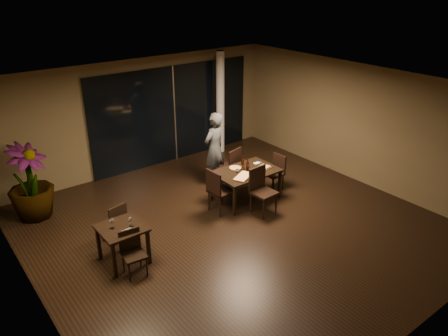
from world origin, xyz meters
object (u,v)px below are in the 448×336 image
chair_main_right (276,170)px  bottle_b (248,164)px  main_table (246,174)px  chair_main_far (231,166)px  chair_side_far (116,221)px  potted_plant (30,182)px  chair_main_left (218,189)px  chair_side_near (132,250)px  bottle_c (243,163)px  bottle_a (243,166)px  diner (214,149)px  side_table (122,233)px  chair_main_near (261,188)px

chair_main_right → bottle_b: bottle_b is taller
main_table → chair_main_far: (0.13, 0.74, -0.09)m
chair_main_far → chair_side_far: 3.42m
bottle_b → potted_plant: bearing=152.6°
chair_main_left → chair_main_far: bearing=-54.3°
chair_side_near → bottle_b: bearing=21.3°
chair_side_near → bottle_c: bearing=23.2°
main_table → chair_main_far: size_ratio=1.43×
bottle_a → chair_main_far: bearing=74.0°
chair_side_far → diner: diner is taller
chair_main_right → bottle_c: bearing=-100.0°
chair_main_far → chair_main_left: (-1.03, -0.83, -0.00)m
chair_side_near → potted_plant: size_ratio=0.50×
main_table → bottle_c: size_ratio=4.49×
main_table → chair_side_near: size_ratio=1.77×
potted_plant → bottle_b: 4.83m
chair_side_near → side_table: bearing=95.6°
chair_main_near → chair_main_right: 1.24m
chair_side_near → diner: 3.97m
side_table → chair_main_far: 3.74m
main_table → bottle_a: (-0.08, 0.01, 0.22)m
bottle_a → chair_main_right: bearing=-2.0°
chair_main_right → diner: 1.63m
main_table → chair_main_left: 0.90m
chair_side_near → bottle_a: (3.33, 0.91, 0.43)m
side_table → bottle_c: (3.38, 0.61, 0.29)m
chair_main_right → chair_side_far: bearing=-94.9°
chair_main_far → chair_main_near: size_ratio=0.99×
bottle_b → chair_side_near: bearing=-165.3°
diner → potted_plant: bearing=-28.2°
chair_main_left → chair_side_near: bearing=104.6°
chair_main_left → potted_plant: potted_plant is taller
chair_main_left → chair_side_far: bearing=80.6°
main_table → bottle_c: bearing=98.8°
side_table → bottle_c: bottle_c is taller
chair_main_right → bottle_a: bearing=-94.4°
chair_main_left → bottle_b: (0.94, 0.10, 0.31)m
side_table → chair_side_far: chair_side_far is taller
main_table → chair_main_near: bearing=-99.5°
chair_main_left → bottle_c: bottle_c is taller
bottle_a → bottle_c: 0.11m
side_table → diner: (3.35, 1.68, 0.32)m
main_table → diner: 1.21m
chair_main_near → bottle_c: bottle_c is taller
chair_main_right → potted_plant: bearing=-115.8°
chair_side_far → chair_main_left: bearing=162.5°
chair_main_near → chair_main_far: bearing=76.7°
side_table → bottle_b: size_ratio=2.74×
bottle_c → chair_side_near: bearing=-163.4°
chair_main_far → bottle_b: bearing=68.1°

